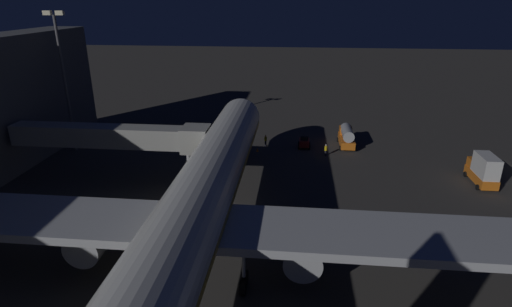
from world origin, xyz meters
TOP-DOWN VIEW (x-y plane):
  - ground_plane at (0.00, 0.00)m, footprint 320.00×320.00m
  - airliner_at_gate at (0.00, 11.73)m, footprint 53.74×64.63m
  - jet_bridge at (13.16, -7.43)m, footprint 24.83×3.40m
  - apron_floodlight_mast at (25.50, -17.31)m, footprint 2.90×0.50m
  - cargo_truck_aft at (-31.10, -10.78)m, footprint 2.36×5.65m
  - baggage_tug_spare at (-9.24, -21.93)m, footprint 1.86×2.33m
  - fuel_tanker at (-15.81, -23.43)m, footprint 2.46×5.79m
  - ground_crew_under_port_wing at (-3.24, -21.93)m, footprint 0.40×0.40m
  - ground_crew_walking_aft at (-12.37, -18.78)m, footprint 0.40×0.40m
  - traffic_cone_nose_port at (-2.20, -19.49)m, footprint 0.36×0.36m
  - traffic_cone_nose_starboard at (2.20, -19.49)m, footprint 0.36×0.36m

SIDE VIEW (x-z plane):
  - ground_plane at x=0.00m, z-range 0.00..0.00m
  - traffic_cone_nose_port at x=-2.20m, z-range 0.00..0.55m
  - traffic_cone_nose_starboard at x=2.20m, z-range 0.00..0.55m
  - baggage_tug_spare at x=-9.24m, z-range -0.20..1.75m
  - ground_crew_walking_aft at x=-12.37m, z-range 0.09..1.85m
  - ground_crew_under_port_wing at x=-3.24m, z-range 0.09..1.91m
  - fuel_tanker at x=-15.81m, z-range 0.07..3.22m
  - cargo_truck_aft at x=-31.10m, z-range -0.02..3.98m
  - airliner_at_gate at x=0.00m, z-range -3.61..15.07m
  - jet_bridge at x=13.16m, z-range 2.16..9.56m
  - apron_floodlight_mast at x=25.50m, z-range 1.47..21.67m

